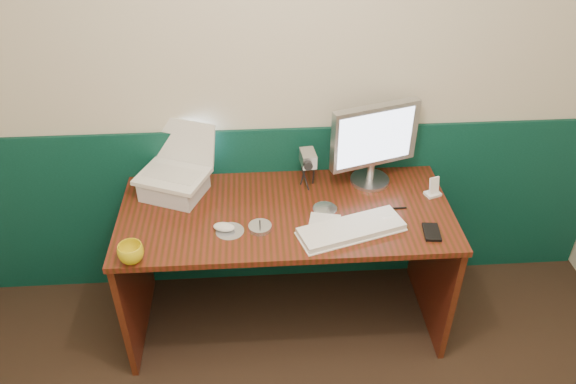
{
  "coord_description": "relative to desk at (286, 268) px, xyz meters",
  "views": [
    {
      "loc": [
        -0.18,
        -0.75,
        2.39
      ],
      "look_at": [
        -0.05,
        1.23,
        0.97
      ],
      "focal_mm": 35.0,
      "sensor_mm": 36.0,
      "label": 1
    }
  ],
  "objects": [
    {
      "name": "music_player",
      "position": [
        0.74,
        0.08,
        0.43
      ],
      "size": [
        0.06,
        0.04,
        0.09
      ],
      "primitive_type": "cube",
      "rotation": [
        -0.17,
        0.0,
        0.34
      ],
      "color": "white",
      "rests_on": "dock"
    },
    {
      "name": "dock",
      "position": [
        0.74,
        0.08,
        0.38
      ],
      "size": [
        0.09,
        0.08,
        0.01
      ],
      "primitive_type": "cube",
      "rotation": [
        0.0,
        0.0,
        0.34
      ],
      "color": "white",
      "rests_on": "desk"
    },
    {
      "name": "mouse_right",
      "position": [
        0.47,
        -0.13,
        0.39
      ],
      "size": [
        0.13,
        0.09,
        0.04
      ],
      "primitive_type": "ellipsoid",
      "rotation": [
        0.0,
        0.0,
        0.26
      ],
      "color": "white",
      "rests_on": "desk"
    },
    {
      "name": "papers",
      "position": [
        0.18,
        -0.08,
        0.38
      ],
      "size": [
        0.16,
        0.12,
        0.0
      ],
      "primitive_type": "cube",
      "rotation": [
        0.0,
        0.0,
        -0.22
      ],
      "color": "white",
      "rests_on": "desk"
    },
    {
      "name": "cd_loose_b",
      "position": [
        0.19,
        0.01,
        0.38
      ],
      "size": [
        0.12,
        0.12,
        0.0
      ],
      "primitive_type": "cylinder",
      "color": "#B6BFC7",
      "rests_on": "desk"
    },
    {
      "name": "cd_spindle",
      "position": [
        -0.13,
        -0.13,
        0.39
      ],
      "size": [
        0.11,
        0.11,
        0.02
      ],
      "primitive_type": "cylinder",
      "color": "#B3BDC4",
      "rests_on": "desk"
    },
    {
      "name": "laptop_riser",
      "position": [
        -0.54,
        0.18,
        0.42
      ],
      "size": [
        0.35,
        0.33,
        0.1
      ],
      "primitive_type": "cube",
      "rotation": [
        0.0,
        0.0,
        -0.4
      ],
      "color": "silver",
      "rests_on": "desk"
    },
    {
      "name": "keyboard",
      "position": [
        0.29,
        -0.18,
        0.39
      ],
      "size": [
        0.51,
        0.3,
        0.03
      ],
      "primitive_type": "cube",
      "rotation": [
        0.0,
        0.0,
        0.3
      ],
      "color": "white",
      "rests_on": "desk"
    },
    {
      "name": "desk",
      "position": [
        0.0,
        0.0,
        0.0
      ],
      "size": [
        1.6,
        0.7,
        0.75
      ],
      "primitive_type": "cube",
      "color": "#361D09",
      "rests_on": "ground"
    },
    {
      "name": "cd_loose_a",
      "position": [
        -0.27,
        -0.13,
        0.38
      ],
      "size": [
        0.13,
        0.13,
        0.0
      ],
      "primitive_type": "cylinder",
      "color": "#ACB2BD",
      "rests_on": "desk"
    },
    {
      "name": "mug",
      "position": [
        -0.68,
        -0.31,
        0.42
      ],
      "size": [
        0.12,
        0.12,
        0.09
      ],
      "primitive_type": "imported",
      "rotation": [
        0.0,
        0.0,
        0.11
      ],
      "color": "gold",
      "rests_on": "desk"
    },
    {
      "name": "pda",
      "position": [
        0.65,
        -0.21,
        0.38
      ],
      "size": [
        0.08,
        0.13,
        0.01
      ],
      "primitive_type": "cube",
      "rotation": [
        0.0,
        0.0,
        -0.11
      ],
      "color": "black",
      "rests_on": "desk"
    },
    {
      "name": "wainscot",
      "position": [
        0.05,
        0.36,
        0.12
      ],
      "size": [
        3.48,
        0.02,
        1.0
      ],
      "primitive_type": "cube",
      "color": "#073027",
      "rests_on": "ground"
    },
    {
      "name": "back_wall",
      "position": [
        0.05,
        0.37,
        0.88
      ],
      "size": [
        3.5,
        0.04,
        2.5
      ],
      "primitive_type": "cube",
      "color": "beige",
      "rests_on": "ground"
    },
    {
      "name": "monitor",
      "position": [
        0.45,
        0.22,
        0.6
      ],
      "size": [
        0.47,
        0.26,
        0.45
      ],
      "primitive_type": null,
      "rotation": [
        0.0,
        0.0,
        0.3
      ],
      "color": "#B6B7BB",
      "rests_on": "desk"
    },
    {
      "name": "pen",
      "position": [
        0.51,
        -0.02,
        0.38
      ],
      "size": [
        0.14,
        0.01,
        0.01
      ],
      "primitive_type": "cylinder",
      "rotation": [
        0.0,
        1.57,
        0.01
      ],
      "color": "black",
      "rests_on": "desk"
    },
    {
      "name": "camcorder",
      "position": [
        0.12,
        0.21,
        0.46
      ],
      "size": [
        0.09,
        0.12,
        0.18
      ],
      "primitive_type": null,
      "rotation": [
        0.0,
        0.0,
        0.1
      ],
      "color": "silver",
      "rests_on": "desk"
    },
    {
      "name": "laptop",
      "position": [
        -0.54,
        0.18,
        0.61
      ],
      "size": [
        0.39,
        0.35,
        0.27
      ],
      "primitive_type": null,
      "rotation": [
        0.0,
        0.0,
        -0.4
      ],
      "color": "white",
      "rests_on": "laptop_riser"
    },
    {
      "name": "mouse_left",
      "position": [
        -0.29,
        -0.12,
        0.39
      ],
      "size": [
        0.11,
        0.08,
        0.03
      ],
      "primitive_type": "ellipsoid",
      "rotation": [
        0.0,
        0.0,
        -0.25
      ],
      "color": "silver",
      "rests_on": "desk"
    }
  ]
}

